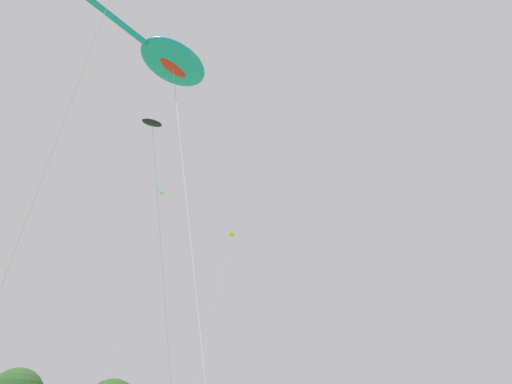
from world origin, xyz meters
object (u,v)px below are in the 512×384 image
Objects in this scene: big_show_kite at (171,61)px; small_kite_streamer_purple at (152,225)px; small_kite_triangle_green at (152,128)px; small_kite_delta_white at (231,238)px.

big_show_kite is 13.80m from small_kite_streamer_purple.
small_kite_delta_white is (13.16, 13.75, 3.42)m from small_kite_triangle_green.
small_kite_triangle_green is at bearing -170.05° from big_show_kite.
small_kite_delta_white is 0.93× the size of small_kite_streamer_purple.
big_show_kite is 18.57m from small_kite_delta_white.
small_kite_streamer_purple is at bearing 52.92° from big_show_kite.
small_kite_triangle_green is at bearing -42.78° from small_kite_streamer_purple.
small_kite_triangle_green is 14.12m from small_kite_streamer_purple.
big_show_kite is at bearing -41.28° from small_kite_streamer_purple.
small_kite_delta_white is (12.68, 13.53, -1.17)m from big_show_kite.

